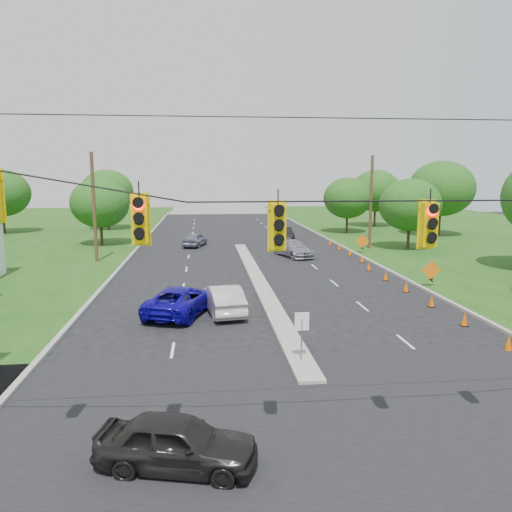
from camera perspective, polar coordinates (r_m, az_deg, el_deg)
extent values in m
plane|color=black|center=(14.37, 10.16, -20.87)|extent=(160.00, 160.00, 0.00)
cube|color=black|center=(14.37, 10.16, -20.87)|extent=(160.00, 14.00, 0.02)
cube|color=gray|center=(43.00, -14.60, -0.63)|extent=(0.25, 110.00, 0.16)
cube|color=gray|center=(44.68, 11.95, -0.16)|extent=(0.25, 110.00, 0.16)
cube|color=gray|center=(33.87, 0.27, -2.95)|extent=(1.00, 34.00, 0.18)
cylinder|color=gray|center=(19.32, 5.23, -9.74)|extent=(0.06, 0.06, 1.80)
cube|color=white|center=(19.07, 5.27, -7.46)|extent=(0.55, 0.04, 0.70)
cylinder|color=black|center=(11.49, 12.56, 8.14)|extent=(24.00, 0.04, 0.04)
cube|color=#FAD301|center=(11.03, -13.13, 4.04)|extent=(0.34, 0.24, 1.00)
cube|color=#FAD301|center=(11.08, 2.51, 3.39)|extent=(0.34, 0.24, 1.00)
cube|color=#FAD301|center=(12.11, 19.16, 3.39)|extent=(0.34, 0.24, 1.00)
cylinder|color=#422D1C|center=(42.91, -18.02, 5.26)|extent=(0.28, 0.28, 9.00)
cylinder|color=#422D1C|center=(49.67, 13.00, 5.96)|extent=(0.28, 0.28, 9.00)
cone|color=#E25200|center=(23.21, 26.90, -8.88)|extent=(0.32, 0.32, 0.70)
cone|color=#E25200|center=(26.07, 22.73, -6.65)|extent=(0.32, 0.32, 0.70)
cone|color=#E25200|center=(29.07, 19.43, -4.85)|extent=(0.32, 0.32, 0.70)
cone|color=#E25200|center=(32.18, 16.77, -3.37)|extent=(0.32, 0.32, 0.70)
cone|color=#E25200|center=(35.35, 14.59, -2.16)|extent=(0.32, 0.32, 0.70)
cone|color=#E25200|center=(38.59, 12.77, -1.14)|extent=(0.32, 0.32, 0.70)
cone|color=#E25200|center=(42.04, 12.02, -0.27)|extent=(0.32, 0.32, 0.70)
cone|color=#E25200|center=(45.34, 10.66, 0.46)|extent=(0.32, 0.32, 0.70)
cone|color=#E25200|center=(48.66, 9.49, 1.09)|extent=(0.32, 0.32, 0.70)
cone|color=#E25200|center=(52.01, 8.46, 1.64)|extent=(0.32, 0.32, 0.70)
cube|color=black|center=(33.86, 19.36, -2.54)|extent=(0.06, 0.58, 0.26)
cube|color=black|center=(33.86, 19.36, -2.54)|extent=(0.06, 0.58, 0.26)
cube|color=orange|center=(33.75, 19.41, -1.54)|extent=(1.27, 0.05, 1.27)
cube|color=black|center=(46.69, 12.04, 0.92)|extent=(0.06, 0.58, 0.26)
cube|color=black|center=(46.69, 12.04, 0.92)|extent=(0.06, 0.58, 0.26)
cube|color=orange|center=(46.61, 12.07, 1.65)|extent=(1.27, 0.05, 1.27)
cylinder|color=black|center=(68.63, -26.86, 3.49)|extent=(0.28, 0.28, 2.88)
ellipsoid|color=#194C14|center=(68.42, -27.08, 6.43)|extent=(6.72, 6.72, 5.76)
cylinder|color=black|center=(53.25, -17.24, 2.49)|extent=(0.28, 0.28, 2.52)
ellipsoid|color=#194C14|center=(53.00, -17.40, 5.80)|extent=(5.88, 5.88, 5.04)
cylinder|color=black|center=(68.27, -16.49, 4.09)|extent=(0.28, 0.28, 2.88)
ellipsoid|color=#194C14|center=(68.07, -16.63, 7.04)|extent=(6.72, 6.72, 5.76)
cylinder|color=black|center=(50.28, 17.01, 2.12)|extent=(0.28, 0.28, 2.52)
ellipsoid|color=#194C14|center=(50.01, 17.18, 5.62)|extent=(5.88, 5.88, 5.04)
cylinder|color=black|center=(62.61, 20.23, 3.63)|extent=(0.28, 0.28, 3.24)
ellipsoid|color=#194C14|center=(62.38, 20.43, 7.25)|extent=(7.56, 7.56, 6.48)
cylinder|color=black|center=(71.19, 13.41, 4.42)|extent=(0.28, 0.28, 2.88)
ellipsoid|color=#194C14|center=(70.99, 13.52, 7.25)|extent=(6.72, 6.72, 5.76)
cylinder|color=black|center=(62.72, 10.34, 3.73)|extent=(0.28, 0.28, 2.52)
ellipsoid|color=#194C14|center=(62.51, 10.42, 6.54)|extent=(5.88, 5.88, 5.04)
imported|color=black|center=(13.22, -9.03, -20.31)|extent=(4.27, 2.52, 1.36)
imported|color=#BEB2AF|center=(26.19, -3.76, -4.92)|extent=(2.27, 4.81, 1.52)
imported|color=#0F0497|center=(26.24, -8.56, -5.01)|extent=(4.14, 5.90, 1.49)
imported|color=gray|center=(44.20, 4.32, 0.86)|extent=(3.39, 5.33, 1.44)
imported|color=slate|center=(50.68, -7.00, 1.89)|extent=(2.79, 4.46, 1.42)
imported|color=black|center=(55.73, 3.26, 2.61)|extent=(1.65, 4.34, 1.41)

